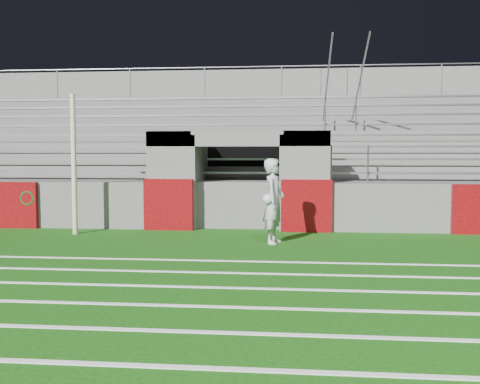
# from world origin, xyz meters

# --- Properties ---
(ground) EXTENTS (90.00, 90.00, 0.00)m
(ground) POSITION_xyz_m (0.00, 0.00, 0.00)
(ground) COLOR #11460B
(ground) RESTS_ON ground
(field_post) EXTENTS (0.13, 0.13, 3.48)m
(field_post) POSITION_xyz_m (-3.98, 2.06, 1.74)
(field_post) COLOR beige
(field_post) RESTS_ON ground
(field_markings) EXTENTS (28.00, 8.09, 0.01)m
(field_markings) POSITION_xyz_m (0.00, -5.00, 0.01)
(field_markings) COLOR white
(field_markings) RESTS_ON ground
(stadium_structure) EXTENTS (26.00, 8.48, 5.42)m
(stadium_structure) POSITION_xyz_m (0.00, 7.97, 1.49)
(stadium_structure) COLOR #585653
(stadium_structure) RESTS_ON ground
(goalkeeper_with_ball) EXTENTS (0.58, 0.77, 1.90)m
(goalkeeper_with_ball) POSITION_xyz_m (1.02, 1.13, 0.95)
(goalkeeper_with_ball) COLOR #B3B8BD
(goalkeeper_with_ball) RESTS_ON ground
(hose_coil) EXTENTS (0.52, 0.14, 0.61)m
(hose_coil) POSITION_xyz_m (-5.65, 2.93, 0.73)
(hose_coil) COLOR #0D420F
(hose_coil) RESTS_ON ground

